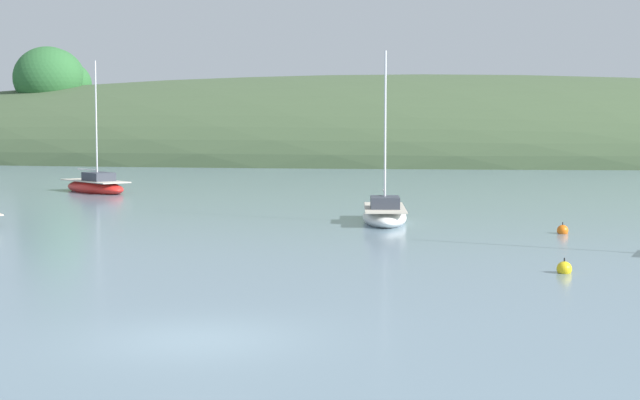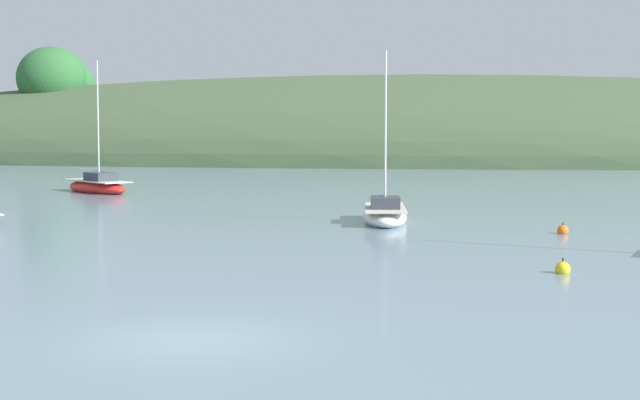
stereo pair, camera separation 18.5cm
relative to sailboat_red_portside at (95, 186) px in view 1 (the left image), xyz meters
name	(u,v)px [view 1 (the left image)]	position (x,y,z in m)	size (l,w,h in m)	color
ground_plane	(197,340)	(15.89, -38.59, -0.37)	(400.00, 400.00, 0.00)	slate
far_shoreline_hill	(397,159)	(15.83, 47.50, -0.25)	(150.00, 36.00, 21.40)	#425638
sailboat_red_portside	(95,186)	(0.00, 0.00, 0.00)	(5.70, 5.44, 8.04)	red
sailboat_grey_yawl	(385,215)	(18.27, -15.43, -0.02)	(2.34, 5.60, 7.45)	white
mooring_buoy_channel	(564,269)	(24.22, -28.76, -0.24)	(0.44, 0.44, 0.54)	yellow
mooring_buoy_inner	(563,230)	(25.32, -18.66, -0.24)	(0.44, 0.44, 0.54)	orange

